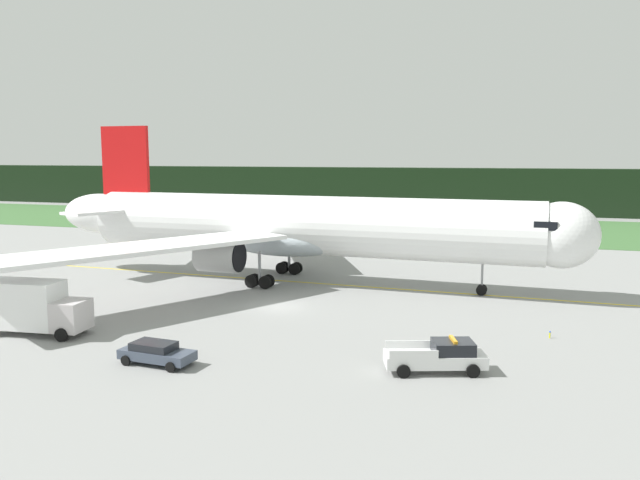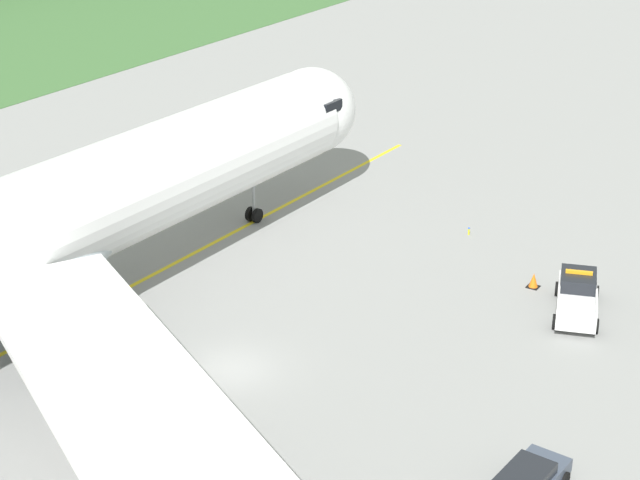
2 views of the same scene
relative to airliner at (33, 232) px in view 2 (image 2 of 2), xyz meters
name	(u,v)px [view 2 (image 2 of 2)]	position (x,y,z in m)	size (l,w,h in m)	color
ground	(230,369)	(1.93, -9.94, -5.34)	(320.00, 320.00, 0.00)	gray
taxiway_centerline_main	(56,325)	(0.75, -0.02, -5.34)	(68.93, 0.30, 0.01)	yellow
airliner	(33,232)	(0.00, 0.00, 0.00)	(53.44, 53.41, 15.04)	white
ops_pickup_truck	(577,296)	(16.06, -21.39, -4.44)	(5.93, 3.64, 1.94)	white
apron_cone	(534,280)	(17.59, -18.47, -4.95)	(0.65, 0.65, 0.81)	black
taxiway_edge_light_east	(469,231)	(22.27, -12.52, -5.08)	(0.12, 0.12, 0.49)	yellow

